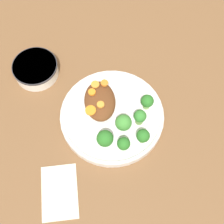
% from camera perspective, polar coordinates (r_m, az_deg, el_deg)
% --- Properties ---
extents(ground_plane, '(4.00, 4.00, 0.00)m').
position_cam_1_polar(ground_plane, '(0.83, 0.00, -1.11)').
color(ground_plane, brown).
extents(plate, '(0.27, 0.27, 0.03)m').
position_cam_1_polar(plate, '(0.82, 0.00, -0.68)').
color(plate, silver).
rests_on(plate, ground_plane).
extents(dip_bowl, '(0.13, 0.13, 0.04)m').
position_cam_1_polar(dip_bowl, '(0.90, -13.78, 7.68)').
color(dip_bowl, white).
rests_on(dip_bowl, ground_plane).
extents(stew_mound, '(0.12, 0.08, 0.03)m').
position_cam_1_polar(stew_mound, '(0.81, -2.23, 2.04)').
color(stew_mound, '#5B3319').
rests_on(stew_mound, plate).
extents(broccoli_floret_0, '(0.03, 0.03, 0.05)m').
position_cam_1_polar(broccoli_floret_0, '(0.78, 5.13, -0.90)').
color(broccoli_floret_0, '#759E51').
rests_on(broccoli_floret_0, plate).
extents(broccoli_floret_1, '(0.03, 0.03, 0.04)m').
position_cam_1_polar(broccoli_floret_1, '(0.75, 2.14, -5.84)').
color(broccoli_floret_1, '#759E51').
rests_on(broccoli_floret_1, plate).
extents(broccoli_floret_2, '(0.04, 0.04, 0.05)m').
position_cam_1_polar(broccoli_floret_2, '(0.77, 2.10, -1.98)').
color(broccoli_floret_2, '#7FA85B').
rests_on(broccoli_floret_2, plate).
extents(broccoli_floret_3, '(0.03, 0.03, 0.05)m').
position_cam_1_polar(broccoli_floret_3, '(0.80, 6.45, 1.90)').
color(broccoli_floret_3, '#7FA85B').
rests_on(broccoli_floret_3, plate).
extents(broccoli_floret_4, '(0.03, 0.03, 0.05)m').
position_cam_1_polar(broccoli_floret_4, '(0.76, 5.69, -4.41)').
color(broccoli_floret_4, '#759E51').
rests_on(broccoli_floret_4, plate).
extents(broccoli_floret_5, '(0.04, 0.04, 0.06)m').
position_cam_1_polar(broccoli_floret_5, '(0.75, -1.30, -4.91)').
color(broccoli_floret_5, '#7FA85B').
rests_on(broccoli_floret_5, plate).
extents(carrot_slice_0, '(0.02, 0.02, 0.00)m').
position_cam_1_polar(carrot_slice_0, '(0.81, -3.09, 5.06)').
color(carrot_slice_0, orange).
rests_on(carrot_slice_0, stew_mound).
extents(carrot_slice_1, '(0.02, 0.02, 0.01)m').
position_cam_1_polar(carrot_slice_1, '(0.81, -1.39, 5.31)').
color(carrot_slice_1, orange).
rests_on(carrot_slice_1, stew_mound).
extents(carrot_slice_2, '(0.02, 0.02, 0.01)m').
position_cam_1_polar(carrot_slice_2, '(0.78, -2.09, 1.36)').
color(carrot_slice_2, orange).
rests_on(carrot_slice_2, stew_mound).
extents(carrot_slice_3, '(0.02, 0.02, 0.01)m').
position_cam_1_polar(carrot_slice_3, '(0.80, -3.69, 3.64)').
color(carrot_slice_3, orange).
rests_on(carrot_slice_3, stew_mound).
extents(carrot_slice_4, '(0.03, 0.03, 0.00)m').
position_cam_1_polar(carrot_slice_4, '(0.78, -3.94, 0.37)').
color(carrot_slice_4, orange).
rests_on(carrot_slice_4, stew_mound).
extents(napkin, '(0.13, 0.09, 0.01)m').
position_cam_1_polar(napkin, '(0.78, -9.58, -14.22)').
color(napkin, beige).
rests_on(napkin, ground_plane).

